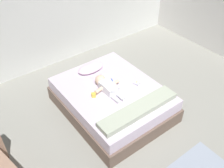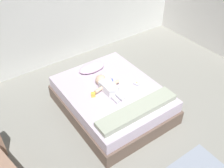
{
  "view_description": "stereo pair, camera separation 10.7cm",
  "coord_description": "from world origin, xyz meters",
  "px_view_note": "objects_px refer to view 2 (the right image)",
  "views": [
    {
      "loc": [
        -1.84,
        -1.35,
        3.04
      ],
      "look_at": [
        0.03,
        1.11,
        0.55
      ],
      "focal_mm": 40.84,
      "sensor_mm": 36.0,
      "label": 1
    },
    {
      "loc": [
        -1.75,
        -1.41,
        3.04
      ],
      "look_at": [
        0.03,
        1.11,
        0.55
      ],
      "focal_mm": 40.84,
      "sensor_mm": 36.0,
      "label": 2
    }
  ],
  "objects_px": {
    "pillow": "(92,68)",
    "toy_block": "(93,95)",
    "baby": "(107,86)",
    "bed": "(112,100)",
    "toothbrush": "(112,80)",
    "baby_bottle": "(137,84)"
  },
  "relations": [
    {
      "from": "pillow",
      "to": "toy_block",
      "type": "height_order",
      "value": "pillow"
    },
    {
      "from": "baby",
      "to": "pillow",
      "type": "bearing_deg",
      "value": 81.88
    },
    {
      "from": "pillow",
      "to": "baby",
      "type": "distance_m",
      "value": 0.58
    },
    {
      "from": "toothbrush",
      "to": "baby_bottle",
      "type": "distance_m",
      "value": 0.41
    },
    {
      "from": "toothbrush",
      "to": "baby_bottle",
      "type": "height_order",
      "value": "baby_bottle"
    },
    {
      "from": "toy_block",
      "to": "baby",
      "type": "bearing_deg",
      "value": 2.97
    },
    {
      "from": "pillow",
      "to": "baby",
      "type": "height_order",
      "value": "baby"
    },
    {
      "from": "baby",
      "to": "baby_bottle",
      "type": "distance_m",
      "value": 0.5
    },
    {
      "from": "bed",
      "to": "baby",
      "type": "relative_size",
      "value": 2.84
    },
    {
      "from": "pillow",
      "to": "bed",
      "type": "bearing_deg",
      "value": -90.64
    },
    {
      "from": "pillow",
      "to": "baby_bottle",
      "type": "height_order",
      "value": "pillow"
    },
    {
      "from": "bed",
      "to": "toothbrush",
      "type": "bearing_deg",
      "value": 52.67
    },
    {
      "from": "bed",
      "to": "pillow",
      "type": "height_order",
      "value": "pillow"
    },
    {
      "from": "bed",
      "to": "toothbrush",
      "type": "height_order",
      "value": "toothbrush"
    },
    {
      "from": "pillow",
      "to": "toothbrush",
      "type": "bearing_deg",
      "value": -73.89
    },
    {
      "from": "baby",
      "to": "baby_bottle",
      "type": "height_order",
      "value": "baby"
    },
    {
      "from": "toy_block",
      "to": "toothbrush",
      "type": "bearing_deg",
      "value": 17.81
    },
    {
      "from": "toothbrush",
      "to": "baby",
      "type": "bearing_deg",
      "value": -146.68
    },
    {
      "from": "pillow",
      "to": "toy_block",
      "type": "relative_size",
      "value": 5.7
    },
    {
      "from": "pillow",
      "to": "baby",
      "type": "relative_size",
      "value": 0.76
    },
    {
      "from": "baby",
      "to": "toy_block",
      "type": "bearing_deg",
      "value": -177.03
    },
    {
      "from": "baby_bottle",
      "to": "pillow",
      "type": "bearing_deg",
      "value": 116.33
    }
  ]
}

